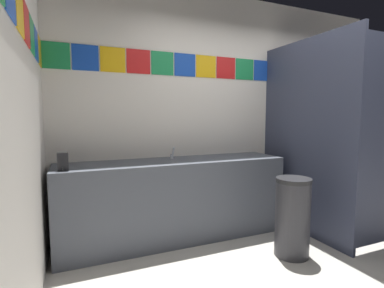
% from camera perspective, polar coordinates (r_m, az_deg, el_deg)
% --- Properties ---
extents(ground_plane, '(9.60, 9.60, 0.00)m').
position_cam_1_polar(ground_plane, '(2.87, 25.68, -22.92)').
color(ground_plane, '#B2ADA3').
extents(wall_back, '(4.36, 0.09, 2.81)m').
position_cam_1_polar(wall_back, '(3.77, 8.12, 6.55)').
color(wall_back, silver).
rests_on(wall_back, ground_plane).
extents(wall_side, '(0.09, 3.10, 2.81)m').
position_cam_1_polar(wall_side, '(1.67, -33.06, 7.04)').
color(wall_side, silver).
rests_on(wall_side, ground_plane).
extents(vanity_counter, '(2.44, 0.58, 0.87)m').
position_cam_1_polar(vanity_counter, '(3.21, -3.34, -10.83)').
color(vanity_counter, '#4C515B').
rests_on(vanity_counter, ground_plane).
extents(faucet_center, '(0.04, 0.10, 0.14)m').
position_cam_1_polar(faucet_center, '(3.19, -3.92, -2.09)').
color(faucet_center, silver).
rests_on(faucet_center, vanity_counter).
extents(soap_dispenser, '(0.09, 0.09, 0.16)m').
position_cam_1_polar(soap_dispenser, '(2.76, -24.24, -3.21)').
color(soap_dispenser, black).
rests_on(soap_dispenser, vanity_counter).
extents(stall_divider, '(0.92, 1.38, 2.19)m').
position_cam_1_polar(stall_divider, '(3.45, 26.30, 0.91)').
color(stall_divider, '#33384C').
rests_on(stall_divider, ground_plane).
extents(toilet, '(0.39, 0.49, 0.74)m').
position_cam_1_polar(toilet, '(4.25, 23.51, -9.03)').
color(toilet, white).
rests_on(toilet, ground_plane).
extents(trash_bin, '(0.33, 0.33, 0.76)m').
position_cam_1_polar(trash_bin, '(3.00, 19.29, -13.50)').
color(trash_bin, '#333338').
rests_on(trash_bin, ground_plane).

